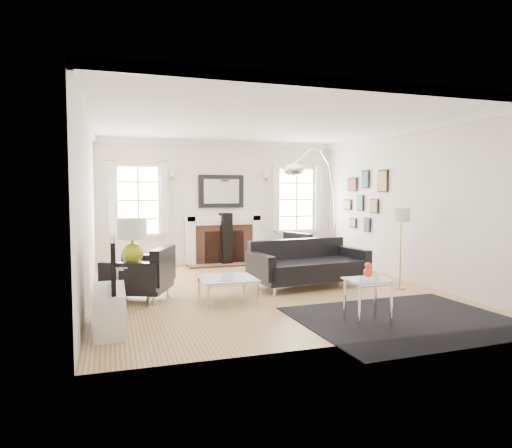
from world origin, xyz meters
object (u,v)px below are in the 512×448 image
object	(u,v)px
coffee_table	(227,280)
arc_floor_lamp	(316,205)
armchair_left	(143,275)
sofa	(307,266)
fireplace	(223,240)
armchair_right	(308,250)
gourd_lamp	(132,238)

from	to	relation	value
coffee_table	arc_floor_lamp	world-z (taller)	arc_floor_lamp
armchair_left	coffee_table	size ratio (longest dim) A/B	1.54
sofa	armchair_left	size ratio (longest dim) A/B	1.70
sofa	armchair_left	bearing A→B (deg)	-176.54
fireplace	armchair_left	size ratio (longest dim) A/B	1.38
armchair_right	coffee_table	bearing A→B (deg)	-133.16
gourd_lamp	coffee_table	bearing A→B (deg)	-13.98
sofa	armchair_left	world-z (taller)	armchair_left
fireplace	coffee_table	distance (m)	3.58
armchair_right	coffee_table	distance (m)	3.65
arc_floor_lamp	fireplace	bearing A→B (deg)	128.31
sofa	armchair_right	xyz separation A→B (m)	(0.91, 1.99, -0.01)
gourd_lamp	arc_floor_lamp	xyz separation A→B (m)	(3.57, 1.32, 0.43)
coffee_table	arc_floor_lamp	bearing A→B (deg)	36.60
sofa	coffee_table	xyz separation A→B (m)	(-1.59, -0.67, -0.03)
fireplace	arc_floor_lamp	distance (m)	2.49
armchair_left	gourd_lamp	distance (m)	0.64
armchair_right	coffee_table	world-z (taller)	armchair_right
sofa	armchair_right	bearing A→B (deg)	65.48
sofa	armchair_left	xyz separation A→B (m)	(-2.78, -0.17, 0.01)
sofa	arc_floor_lamp	bearing A→B (deg)	56.96
armchair_right	arc_floor_lamp	xyz separation A→B (m)	(-0.27, -1.01, 1.04)
armchair_left	armchair_right	distance (m)	4.27
sofa	arc_floor_lamp	xyz separation A→B (m)	(0.64, 0.98, 1.03)
armchair_left	armchair_right	size ratio (longest dim) A/B	1.08
armchair_left	arc_floor_lamp	world-z (taller)	arc_floor_lamp
armchair_right	gourd_lamp	xyz separation A→B (m)	(-3.84, -2.33, 0.61)
arc_floor_lamp	sofa	bearing A→B (deg)	-123.04
coffee_table	arc_floor_lamp	distance (m)	2.97
armchair_left	coffee_table	distance (m)	1.29
armchair_left	armchair_right	xyz separation A→B (m)	(3.69, 2.16, -0.02)
fireplace	armchair_left	world-z (taller)	fireplace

